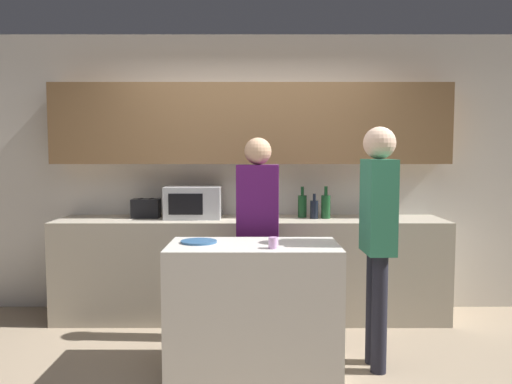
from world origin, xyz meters
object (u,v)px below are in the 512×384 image
bottle_0 (305,206)px  plate_on_island (201,242)px  toaster (148,208)px  person_left (380,225)px  microwave (196,202)px  person_center (260,221)px  bottle_2 (328,206)px  bottle_1 (317,209)px  cup_0 (276,243)px  potted_plant (387,197)px

bottle_0 → plate_on_island: bearing=-125.9°
toaster → person_left: size_ratio=0.15×
microwave → bottle_0: size_ratio=1.77×
plate_on_island → person_center: size_ratio=0.16×
person_left → person_center: person_left is taller
bottle_2 → microwave: bearing=178.3°
microwave → bottle_1: microwave is taller
toaster → plate_on_island: toaster is taller
bottle_0 → cup_0: (-0.32, -1.39, -0.10)m
plate_on_island → microwave: bearing=98.8°
potted_plant → bottle_1: (-0.67, -0.06, -0.11)m
plate_on_island → person_left: (1.28, -0.03, 0.12)m
potted_plant → cup_0: bearing=-128.8°
cup_0 → person_center: person_center is taller
toaster → plate_on_island: size_ratio=1.00×
plate_on_island → bottle_2: bearing=46.2°
bottle_0 → bottle_1: bearing=-38.0°
cup_0 → person_left: (0.75, 0.18, 0.09)m
toaster → bottle_2: (1.70, -0.04, 0.03)m
microwave → bottle_1: (1.14, -0.05, -0.06)m
bottle_0 → bottle_1: 0.13m
bottle_2 → cup_0: bearing=-112.0°
bottle_1 → cup_0: size_ratio=3.07×
person_center → bottle_1: bearing=-128.6°
bottle_2 → plate_on_island: size_ratio=1.17×
microwave → bottle_2: bottle_2 is taller
person_center → bottle_0: bearing=-119.0°
toaster → potted_plant: 2.26m
microwave → potted_plant: potted_plant is taller
bottle_2 → person_center: (-0.64, -0.61, -0.06)m
microwave → person_center: person_center is taller
bottle_0 → cup_0: bottle_0 is taller
toaster → potted_plant: bearing=0.0°
plate_on_island → cup_0: cup_0 is taller
person_left → microwave: bearing=49.5°
bottle_0 → plate_on_island: 1.46m
bottle_2 → plate_on_island: bottle_2 is taller
microwave → bottle_1: 1.14m
toaster → cup_0: 1.80m
person_left → person_center: (-0.85, 0.54, -0.04)m
potted_plant → person_left: (-0.35, -1.18, -0.10)m
bottle_2 → person_center: person_center is taller
potted_plant → person_left: size_ratio=0.23×
bottle_2 → person_left: bearing=-79.6°
bottle_2 → potted_plant: bearing=4.0°
bottle_1 → person_center: person_center is taller
person_left → person_center: bearing=56.3°
bottle_0 → plate_on_island: bottle_0 is taller
toaster → cup_0: toaster is taller
plate_on_island → person_left: 1.28m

